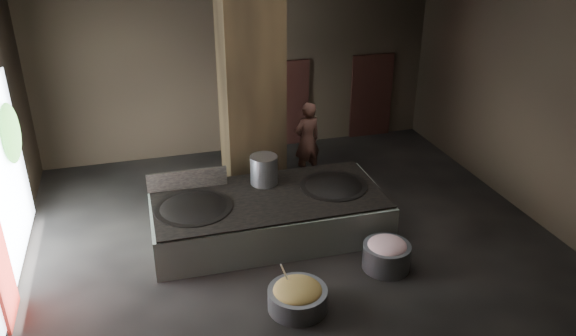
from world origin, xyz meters
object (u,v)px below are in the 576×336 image
object	(u,v)px
cook	(307,140)
veg_basin	(298,299)
hearth_platform	(269,216)
meat_basin	(386,256)
wok_left	(194,211)
wok_right	(334,190)
stock_pot	(264,170)

from	to	relation	value
cook	veg_basin	xyz separation A→B (m)	(-1.61, -4.55, -0.75)
hearth_platform	meat_basin	xyz separation A→B (m)	(1.72, -1.70, -0.16)
veg_basin	wok_left	bearing A→B (deg)	120.27
wok_right	meat_basin	distance (m)	1.86
hearth_platform	meat_basin	distance (m)	2.42
cook	meat_basin	bearing A→B (deg)	79.13
wok_right	veg_basin	xyz separation A→B (m)	(-1.47, -2.38, -0.57)
wok_right	meat_basin	world-z (taller)	wok_right
wok_right	meat_basin	xyz separation A→B (m)	(0.37, -1.75, -0.52)
cook	veg_basin	bearing A→B (deg)	56.19
hearth_platform	wok_right	xyz separation A→B (m)	(1.35, 0.05, 0.36)
hearth_platform	wok_left	world-z (taller)	wok_left
stock_pot	wok_right	bearing A→B (deg)	-21.04
wok_left	veg_basin	world-z (taller)	wok_left
wok_left	wok_right	xyz separation A→B (m)	(2.80, 0.10, 0.00)
wok_right	meat_basin	bearing A→B (deg)	-77.88
cook	wok_right	bearing A→B (deg)	71.99
wok_left	wok_right	world-z (taller)	wok_left
wok_right	cook	xyz separation A→B (m)	(0.14, 2.17, 0.18)
wok_left	veg_basin	size ratio (longest dim) A/B	1.46
veg_basin	cook	bearing A→B (deg)	70.47
hearth_platform	veg_basin	distance (m)	2.34
wok_right	stock_pot	distance (m)	1.44
hearth_platform	cook	size ratio (longest dim) A/B	2.42
stock_pot	meat_basin	bearing A→B (deg)	-53.29
hearth_platform	cook	distance (m)	2.73
stock_pot	cook	size ratio (longest dim) A/B	0.32
meat_basin	wok_left	bearing A→B (deg)	152.60
stock_pot	meat_basin	distance (m)	2.94
wok_left	meat_basin	xyz separation A→B (m)	(3.17, -1.65, -0.52)
wok_right	veg_basin	distance (m)	2.85
hearth_platform	wok_right	size ratio (longest dim) A/B	3.41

